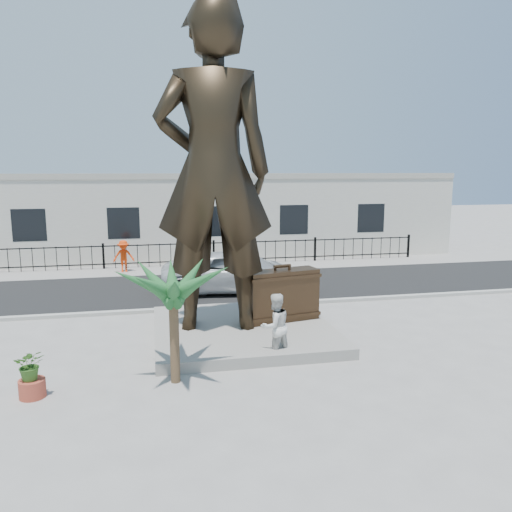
{
  "coord_description": "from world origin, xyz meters",
  "views": [
    {
      "loc": [
        -3.03,
        -12.6,
        4.89
      ],
      "look_at": [
        0.0,
        2.0,
        2.3
      ],
      "focal_mm": 35.0,
      "sensor_mm": 36.0,
      "label": 1
    }
  ],
  "objects": [
    {
      "name": "palm_tree",
      "position": [
        -2.64,
        -1.48,
        0.0
      ],
      "size": [
        1.8,
        1.8,
        3.2
      ],
      "primitive_type": null,
      "color": "#1E5325",
      "rests_on": "ground"
    },
    {
      "name": "far_sidewalk",
      "position": [
        0.0,
        12.0,
        0.01
      ],
      "size": [
        40.0,
        2.5,
        0.02
      ],
      "primitive_type": "cube",
      "color": "#9E9991",
      "rests_on": "ground"
    },
    {
      "name": "plinth",
      "position": [
        -0.5,
        1.5,
        0.15
      ],
      "size": [
        5.2,
        5.2,
        0.3
      ],
      "primitive_type": "cube",
      "color": "gray",
      "rests_on": "ground"
    },
    {
      "name": "ground",
      "position": [
        0.0,
        0.0,
        0.0
      ],
      "size": [
        100.0,
        100.0,
        0.0
      ],
      "primitive_type": "plane",
      "color": "#9E9991",
      "rests_on": "ground"
    },
    {
      "name": "curb",
      "position": [
        0.0,
        4.5,
        0.06
      ],
      "size": [
        40.0,
        0.25,
        0.12
      ],
      "primitive_type": "cube",
      "color": "#A5A399",
      "rests_on": "ground"
    },
    {
      "name": "fence",
      "position": [
        0.0,
        12.8,
        0.6
      ],
      "size": [
        22.0,
        0.1,
        1.2
      ],
      "primitive_type": "cube",
      "color": "black",
      "rests_on": "ground"
    },
    {
      "name": "building",
      "position": [
        0.0,
        17.0,
        2.2
      ],
      "size": [
        28.0,
        7.0,
        4.4
      ],
      "primitive_type": "cube",
      "color": "silver",
      "rests_on": "ground"
    },
    {
      "name": "suitcase",
      "position": [
        0.78,
        1.81,
        1.09
      ],
      "size": [
        2.33,
        1.14,
        1.57
      ],
      "primitive_type": "cube",
      "rotation": [
        0.0,
        0.0,
        0.2
      ],
      "color": "#342316",
      "rests_on": "plinth"
    },
    {
      "name": "tourist",
      "position": [
        -0.0,
        -0.49,
        0.87
      ],
      "size": [
        1.02,
        0.91,
        1.74
      ],
      "primitive_type": "imported",
      "rotation": [
        0.0,
        0.0,
        3.51
      ],
      "color": "silver",
      "rests_on": "ground"
    },
    {
      "name": "car_silver",
      "position": [
        0.55,
        6.97,
        0.79
      ],
      "size": [
        5.75,
        3.66,
        1.55
      ],
      "primitive_type": "imported",
      "rotation": [
        0.0,
        0.0,
        1.27
      ],
      "color": "#B2B4B6",
      "rests_on": "street"
    },
    {
      "name": "worker",
      "position": [
        -4.47,
        11.8,
        0.79
      ],
      "size": [
        1.04,
        0.65,
        1.54
      ],
      "primitive_type": "imported",
      "rotation": [
        0.0,
        0.0,
        0.08
      ],
      "color": "#F03D0C",
      "rests_on": "far_sidewalk"
    },
    {
      "name": "planter",
      "position": [
        -5.73,
        -1.65,
        0.2
      ],
      "size": [
        0.56,
        0.56,
        0.4
      ],
      "primitive_type": "cylinder",
      "color": "#A63E2B",
      "rests_on": "ground"
    },
    {
      "name": "statue",
      "position": [
        -1.31,
        1.6,
        4.85
      ],
      "size": [
        3.55,
        2.55,
        9.11
      ],
      "primitive_type": "imported",
      "rotation": [
        0.0,
        0.0,
        3.03
      ],
      "color": "black",
      "rests_on": "plinth"
    },
    {
      "name": "car_white",
      "position": [
        0.04,
        7.0,
        0.79
      ],
      "size": [
        5.89,
        3.28,
        1.56
      ],
      "primitive_type": "imported",
      "rotation": [
        0.0,
        0.0,
        1.44
      ],
      "color": "silver",
      "rests_on": "street"
    },
    {
      "name": "street",
      "position": [
        0.0,
        8.0,
        0.01
      ],
      "size": [
        40.0,
        7.0,
        0.01
      ],
      "primitive_type": "cube",
      "color": "black",
      "rests_on": "ground"
    },
    {
      "name": "shrub",
      "position": [
        -5.73,
        -1.65,
        0.75
      ],
      "size": [
        0.69,
        0.62,
        0.69
      ],
      "primitive_type": "imported",
      "rotation": [
        0.0,
        0.0,
        0.14
      ],
      "color": "#305B1D",
      "rests_on": "planter"
    }
  ]
}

